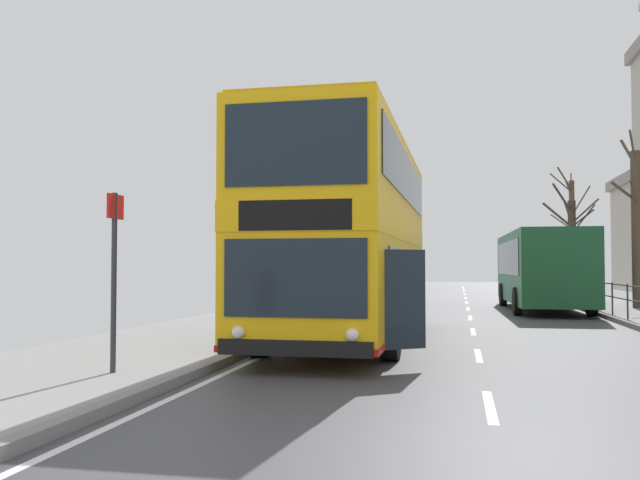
{
  "coord_description": "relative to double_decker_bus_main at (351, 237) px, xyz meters",
  "views": [
    {
      "loc": [
        -0.35,
        -5.92,
        1.68
      ],
      "look_at": [
        -3.02,
        7.28,
        2.2
      ],
      "focal_mm": 38.49,
      "sensor_mm": 36.0,
      "label": 1
    }
  ],
  "objects": [
    {
      "name": "ground",
      "position": [
        2.01,
        -9.37,
        -2.31
      ],
      "size": [
        15.8,
        140.0,
        0.2
      ],
      "color": "#424247"
    },
    {
      "name": "double_decker_bus_main",
      "position": [
        0.0,
        0.0,
        0.0
      ],
      "size": [
        3.24,
        10.64,
        4.48
      ],
      "color": "#F4B20F",
      "rests_on": "ground"
    },
    {
      "name": "background_bus_far_lane",
      "position": [
        5.49,
        12.18,
        -0.73
      ],
      "size": [
        2.84,
        9.59,
        2.94
      ],
      "color": "#19512D",
      "rests_on": "ground"
    },
    {
      "name": "bus_stop_sign_near",
      "position": [
        -2.56,
        -6.07,
        -0.59
      ],
      "size": [
        0.08,
        0.44,
        2.62
      ],
      "color": "#2D2D33",
      "rests_on": "ground"
    },
    {
      "name": "bare_tree_far_00",
      "position": [
        7.97,
        20.96,
        0.44
      ],
      "size": [
        2.6,
        1.88,
        5.63
      ],
      "color": "#423328",
      "rests_on": "ground"
    },
    {
      "name": "bare_tree_far_01",
      "position": [
        9.0,
        27.7,
        1.43
      ],
      "size": [
        1.63,
        2.92,
        7.32
      ],
      "color": "#4C3D2D",
      "rests_on": "ground"
    },
    {
      "name": "bare_tree_far_02",
      "position": [
        8.89,
        11.92,
        0.95
      ],
      "size": [
        2.33,
        2.03,
        6.54
      ],
      "color": "#4C3D2D",
      "rests_on": "ground"
    }
  ]
}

